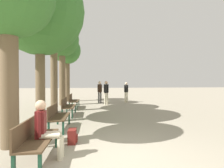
{
  "coord_description": "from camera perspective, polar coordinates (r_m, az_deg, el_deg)",
  "views": [
    {
      "loc": [
        -0.49,
        -3.62,
        1.73
      ],
      "look_at": [
        0.4,
        4.38,
        1.59
      ],
      "focal_mm": 28.0,
      "sensor_mm": 36.0,
      "label": 1
    }
  ],
  "objects": [
    {
      "name": "tree_row_2",
      "position": [
        10.76,
        -18.49,
        18.19
      ],
      "size": [
        2.97,
        2.97,
        6.47
      ],
      "color": "brown",
      "rests_on": "ground_plane"
    },
    {
      "name": "tree_row_1",
      "position": [
        8.28,
        -22.51,
        21.08
      ],
      "size": [
        3.64,
        3.64,
        6.43
      ],
      "color": "brown",
      "rests_on": "ground_plane"
    },
    {
      "name": "tree_row_3",
      "position": [
        13.18,
        -15.98,
        13.17
      ],
      "size": [
        2.38,
        2.38,
        5.85
      ],
      "color": "brown",
      "rests_on": "ground_plane"
    },
    {
      "name": "pedestrian_near",
      "position": [
        13.99,
        4.66,
        -2.25
      ],
      "size": [
        0.33,
        0.28,
        1.63
      ],
      "color": "beige",
      "rests_on": "ground_plane"
    },
    {
      "name": "bench_row_2",
      "position": [
        9.04,
        -14.39,
        -6.72
      ],
      "size": [
        0.54,
        1.52,
        0.88
      ],
      "color": "#4C3823",
      "rests_on": "ground_plane"
    },
    {
      "name": "ground_plane",
      "position": [
        4.04,
        1.31,
        -24.32
      ],
      "size": [
        80.0,
        80.0,
        0.0
      ],
      "primitive_type": "plane",
      "color": "gray"
    },
    {
      "name": "bench_row_1",
      "position": [
        6.63,
        -17.43,
        -9.56
      ],
      "size": [
        0.54,
        1.52,
        0.88
      ],
      "color": "#4C3823",
      "rests_on": "ground_plane"
    },
    {
      "name": "bench_row_3",
      "position": [
        11.47,
        -12.66,
        -5.08
      ],
      "size": [
        0.54,
        1.52,
        0.88
      ],
      "color": "#4C3823",
      "rests_on": "ground_plane"
    },
    {
      "name": "tree_row_4",
      "position": [
        15.4,
        -14.48,
        10.08
      ],
      "size": [
        2.29,
        2.29,
        5.45
      ],
      "color": "brown",
      "rests_on": "ground_plane"
    },
    {
      "name": "bench_row_0",
      "position": [
        4.3,
        -24.02,
        -15.44
      ],
      "size": [
        0.54,
        1.52,
        0.88
      ],
      "color": "#4C3823",
      "rests_on": "ground_plane"
    },
    {
      "name": "backpack",
      "position": [
        5.17,
        -12.79,
        -16.32
      ],
      "size": [
        0.25,
        0.35,
        0.39
      ],
      "color": "maroon",
      "rests_on": "ground_plane"
    },
    {
      "name": "pedestrian_mid",
      "position": [
        12.51,
        -1.92,
        -2.38
      ],
      "size": [
        0.35,
        0.31,
        1.73
      ],
      "color": "beige",
      "rests_on": "ground_plane"
    },
    {
      "name": "person_seated",
      "position": [
        4.22,
        -20.64,
        -13.15
      ],
      "size": [
        0.6,
        0.34,
        1.31
      ],
      "color": "beige",
      "rests_on": "ground_plane"
    },
    {
      "name": "pedestrian_far",
      "position": [
        13.39,
        -4.02,
        -2.21
      ],
      "size": [
        0.35,
        0.23,
        1.71
      ],
      "color": "#4C4C4C",
      "rests_on": "ground_plane"
    }
  ]
}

